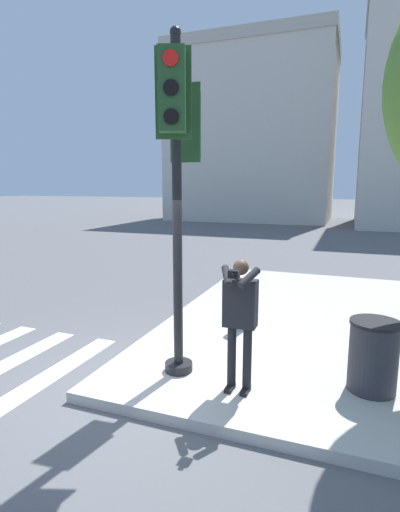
% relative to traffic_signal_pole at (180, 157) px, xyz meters
% --- Properties ---
extents(ground_plane, '(160.00, 160.00, 0.00)m').
position_rel_traffic_signal_pole_xyz_m(ground_plane, '(-0.61, -0.55, -3.03)').
color(ground_plane, '#5B5B5E').
extents(sidewalk_corner, '(8.00, 8.00, 0.14)m').
position_rel_traffic_signal_pole_xyz_m(sidewalk_corner, '(2.89, 2.95, -2.96)').
color(sidewalk_corner, '#BCB7AD').
rests_on(sidewalk_corner, ground_plane).
extents(traffic_signal_pole, '(0.59, 1.29, 4.42)m').
position_rel_traffic_signal_pole_xyz_m(traffic_signal_pole, '(0.00, 0.00, 0.00)').
color(traffic_signal_pole, black).
rests_on(traffic_signal_pole, sidewalk_corner).
extents(person_photographer, '(0.50, 0.53, 1.67)m').
position_rel_traffic_signal_pole_xyz_m(person_photographer, '(0.88, -0.22, -1.89)').
color(person_photographer, black).
rests_on(person_photographer, sidewalk_corner).
extents(fire_hydrant, '(0.21, 0.27, 0.83)m').
position_rel_traffic_signal_pole_xyz_m(fire_hydrant, '(0.35, 1.84, -2.48)').
color(fire_hydrant, '#99999E').
rests_on(fire_hydrant, sidewalk_corner).
extents(trash_bin, '(0.61, 0.61, 0.90)m').
position_rel_traffic_signal_pole_xyz_m(trash_bin, '(2.44, 0.36, -2.44)').
color(trash_bin, '#2D2D33').
rests_on(trash_bin, sidewalk_corner).
extents(building_left, '(12.25, 9.09, 13.19)m').
position_rel_traffic_signal_pole_xyz_m(building_left, '(-5.49, 27.54, 3.57)').
color(building_left, beige).
rests_on(building_left, ground_plane).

